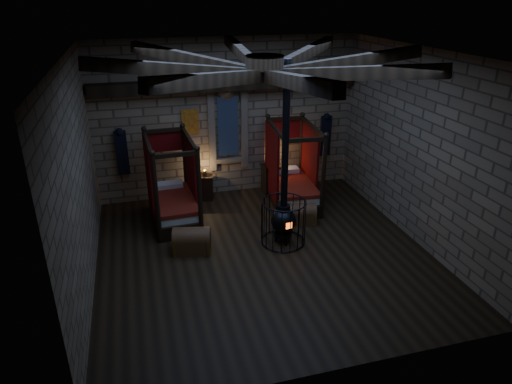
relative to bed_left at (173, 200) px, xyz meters
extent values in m
cube|color=black|center=(1.69, -2.12, -0.52)|extent=(7.00, 7.00, 0.01)
cube|color=#847054|center=(1.69, 1.38, 1.58)|extent=(7.00, 0.02, 4.20)
cube|color=#847054|center=(1.69, -5.62, 1.58)|extent=(7.00, 0.02, 4.20)
cube|color=#847054|center=(-1.81, -2.12, 1.58)|extent=(0.02, 7.00, 4.20)
cube|color=#847054|center=(5.19, -2.12, 1.58)|extent=(0.02, 7.00, 4.20)
cube|color=black|center=(1.69, -2.12, 3.68)|extent=(7.00, 7.00, 0.01)
cube|color=black|center=(1.69, 1.20, 2.53)|extent=(6.86, 0.35, 0.30)
cylinder|color=black|center=(1.69, -2.12, 3.53)|extent=(0.70, 0.70, 0.25)
cube|color=black|center=(1.69, 1.33, 1.38)|extent=(0.55, 0.04, 1.60)
cube|color=maroon|center=(0.69, 1.34, 1.58)|extent=(0.45, 0.03, 0.65)
cube|color=black|center=(-1.11, 1.22, 0.93)|extent=(0.30, 0.10, 1.15)
cube|color=black|center=(4.49, 1.22, 0.93)|extent=(0.30, 0.10, 1.15)
cube|color=black|center=(0.00, -0.08, -0.35)|extent=(1.12, 2.03, 0.34)
cube|color=beige|center=(0.00, -0.08, -0.08)|extent=(1.00, 1.87, 0.21)
cube|color=maroon|center=(0.00, -0.08, 0.05)|extent=(1.05, 1.91, 0.10)
cube|color=beige|center=(-0.03, 0.64, 0.15)|extent=(0.68, 0.36, 0.13)
cube|color=#630A08|center=(-0.04, 0.90, 1.25)|extent=(1.05, 0.09, 0.52)
cylinder|color=black|center=(-0.43, -1.05, 0.53)|extent=(0.10, 0.10, 2.10)
cylinder|color=black|center=(-0.51, 0.85, 0.53)|extent=(0.10, 0.10, 2.10)
cylinder|color=black|center=(0.52, -1.01, 0.53)|extent=(0.10, 0.10, 2.10)
cylinder|color=black|center=(0.44, 0.89, 0.53)|extent=(0.10, 0.10, 2.10)
cube|color=#630A08|center=(-0.51, 0.18, 0.58)|extent=(0.12, 1.43, 1.86)
cube|color=#630A08|center=(0.50, 0.23, 0.58)|extent=(0.12, 1.43, 1.86)
cube|color=black|center=(3.14, 0.10, -0.34)|extent=(1.19, 2.08, 0.35)
cube|color=beige|center=(3.14, 0.10, -0.07)|extent=(1.06, 1.92, 0.21)
cube|color=maroon|center=(3.14, 0.10, 0.06)|extent=(1.12, 1.96, 0.10)
cube|color=beige|center=(3.20, 0.84, 0.16)|extent=(0.70, 0.39, 0.14)
cube|color=#630A08|center=(3.22, 1.10, 1.27)|extent=(1.06, 0.13, 0.53)
cylinder|color=black|center=(2.59, -0.82, 0.54)|extent=(0.11, 0.11, 2.12)
cylinder|color=black|center=(2.74, 1.10, 0.54)|extent=(0.11, 0.11, 2.12)
cylinder|color=black|center=(3.55, -0.89, 0.54)|extent=(0.11, 0.11, 2.12)
cylinder|color=black|center=(3.70, 1.03, 0.54)|extent=(0.11, 0.11, 2.12)
cube|color=#630A08|center=(2.66, 0.43, 0.59)|extent=(0.17, 1.45, 1.88)
cube|color=#630A08|center=(3.68, 0.36, 0.59)|extent=(0.17, 1.45, 1.88)
cube|color=#58351B|center=(0.21, -1.64, -0.35)|extent=(0.89, 0.66, 0.33)
cylinder|color=#58351B|center=(0.21, -1.64, -0.19)|extent=(0.89, 0.66, 0.49)
cube|color=#AB9034|center=(-0.15, -1.55, -0.35)|extent=(0.16, 0.50, 0.35)
cube|color=#AB9034|center=(0.58, -1.72, -0.35)|extent=(0.16, 0.50, 0.35)
cube|color=#58351B|center=(2.97, -1.00, -0.37)|extent=(0.80, 0.58, 0.30)
cylinder|color=#58351B|center=(2.97, -1.00, -0.22)|extent=(0.80, 0.58, 0.44)
cube|color=#AB9034|center=(2.65, -0.93, -0.37)|extent=(0.14, 0.46, 0.32)
cube|color=#AB9034|center=(3.30, -1.07, -0.37)|extent=(0.14, 0.46, 0.32)
cube|color=black|center=(0.96, 1.01, -0.19)|extent=(0.47, 0.45, 0.66)
cube|color=black|center=(0.96, 1.01, 0.16)|extent=(0.51, 0.50, 0.04)
cylinder|color=#AB9034|center=(0.96, 1.01, 0.25)|extent=(0.09, 0.09, 0.15)
cube|color=black|center=(2.82, 0.96, -0.13)|extent=(0.48, 0.46, 0.78)
cube|color=black|center=(2.82, 0.96, 0.28)|extent=(0.53, 0.51, 0.04)
cube|color=#58351B|center=(2.82, 0.96, 0.35)|extent=(0.21, 0.15, 0.06)
cylinder|color=black|center=(2.25, -1.79, -0.30)|extent=(0.40, 0.40, 0.10)
sphere|color=black|center=(2.25, -1.79, 0.04)|extent=(0.57, 0.57, 0.57)
cylinder|color=black|center=(2.25, -1.79, 0.34)|extent=(0.28, 0.28, 0.14)
cube|color=#FF5914|center=(2.29, -2.06, 0.04)|extent=(0.14, 0.04, 0.14)
cylinder|color=black|center=(2.25, -1.79, 1.96)|extent=(0.15, 0.15, 3.14)
torus|color=black|center=(2.25, -1.79, -0.48)|extent=(1.00, 1.00, 0.03)
torus|color=black|center=(2.25, -1.79, 0.49)|extent=(1.00, 1.00, 0.03)
camera|label=1|loc=(-0.71, -10.32, 4.74)|focal=32.00mm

